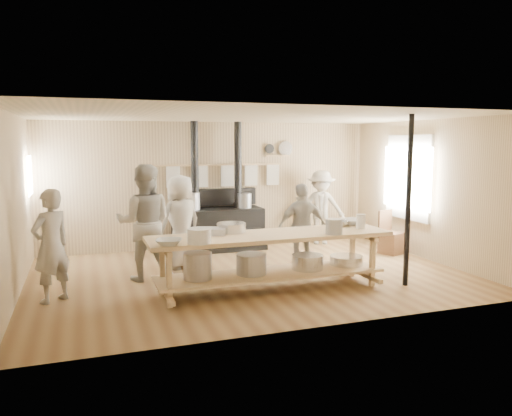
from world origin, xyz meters
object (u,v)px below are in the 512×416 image
Objects in this scene: chair at (391,241)px; roasting_pan at (211,231)px; stove at (217,224)px; cook_left at (145,223)px; cook_far_left at (51,246)px; prep_table at (270,256)px; cook_right at (302,227)px; cook_center at (181,222)px; cook_by_window at (321,207)px.

roasting_pan reaches higher than chair.
cook_left is (-1.67, -1.81, 0.40)m from stove.
stove is at bearing -121.17° from cook_left.
cook_far_left is 1.53m from cook_left.
cook_left is at bearing 144.17° from prep_table.
chair is (4.82, 0.33, -0.67)m from cook_left.
stove reaches higher than cook_right.
prep_table is 4.24× the size of chair.
prep_table is at bearing -173.47° from chair.
cook_left is 1.28m from roasting_pan.
prep_table is 2.30× the size of cook_far_left.
prep_table is at bearing 155.62° from cook_left.
stove is 1.59× the size of cook_center.
cook_center reaches higher than cook_far_left.
stove is 1.63m from cook_center.
cook_far_left is 0.96× the size of cook_center.
cook_right reaches higher than prep_table.
stove reaches higher than chair.
cook_left is at bearing 164.52° from chair.
chair is at bearing -35.47° from cook_by_window.
prep_table is at bearing 132.23° from cook_far_left.
cook_right is at bearing -174.69° from cook_left.
cook_far_left is at bearing 39.54° from cook_left.
cook_far_left is 3.97m from cook_right.
cook_by_window is at bearing -122.09° from cook_right.
roasting_pan is (-1.77, -0.69, 0.15)m from cook_right.
cook_right is 0.94× the size of cook_by_window.
cook_right is at bearing -65.90° from stove.
cook_left reaches higher than roasting_pan.
prep_table is 2.10m from cook_left.
cook_by_window is (3.93, 1.65, -0.13)m from cook_left.
cook_left is at bearing -136.74° from cook_by_window.
cook_left is (1.34, 0.72, 0.14)m from cook_far_left.
cook_right is 2.35m from chair.
cook_by_window is at bearing -145.81° from cook_left.
stove is 3.06× the size of chair.
cook_far_left is 1.05× the size of cook_right.
stove is at bearing -178.56° from cook_far_left.
cook_left is 0.88m from cook_center.
chair is (0.89, -1.32, -0.54)m from cook_by_window.
prep_table is 8.39× the size of roasting_pan.
cook_left reaches higher than cook_by_window.
cook_left is at bearing 130.77° from roasting_pan.
cook_right is at bearing 21.18° from roasting_pan.
cook_right reaches higher than roasting_pan.
stove reaches higher than cook_by_window.
cook_far_left is 0.85× the size of cook_left.
prep_table is 2.26× the size of cook_by_window.
cook_left reaches higher than cook_right.
cook_far_left is 0.98× the size of cook_by_window.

